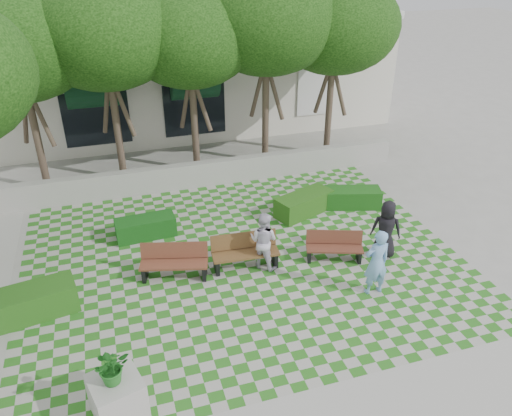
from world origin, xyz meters
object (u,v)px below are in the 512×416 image
object	(u,v)px
bench_east	(334,247)
hedge_east	(353,198)
hedge_west	(31,303)
hedge_midleft	(146,227)
bench_mid	(245,252)
bench_west	(174,262)
planter_front	(116,390)
person_dark	(386,229)
person_white	(264,241)
hedge_midright	(304,204)
person_blue	(376,262)

from	to	relation	value
bench_east	hedge_east	world-z (taller)	bench_east
hedge_west	bench_east	bearing A→B (deg)	0.02
hedge_midleft	bench_mid	bearing A→B (deg)	-44.54
bench_mid	bench_west	xyz separation A→B (m)	(-1.93, 0.12, -0.01)
hedge_east	hedge_west	world-z (taller)	hedge_west
bench_east	bench_mid	world-z (taller)	bench_mid
bench_west	planter_front	bearing A→B (deg)	-98.11
hedge_west	person_dark	bearing A→B (deg)	-1.48
bench_east	hedge_midleft	distance (m)	5.68
person_white	bench_east	bearing A→B (deg)	-144.40
hedge_midright	hedge_midleft	world-z (taller)	hedge_midright
hedge_west	person_blue	xyz separation A→B (m)	(8.29, -1.67, 0.55)
hedge_midright	person_white	size ratio (longest dim) A/B	1.19
hedge_west	person_blue	bearing A→B (deg)	-11.39
hedge_east	person_white	xyz separation A→B (m)	(-3.95, -2.40, 0.51)
bench_west	person_dark	bearing A→B (deg)	7.32
bench_mid	hedge_midleft	world-z (taller)	bench_mid
person_blue	bench_west	bearing A→B (deg)	-25.10
bench_west	hedge_west	xyz separation A→B (m)	(-3.54, -0.53, -0.08)
bench_east	person_blue	xyz separation A→B (m)	(0.32, -1.67, 0.52)
hedge_east	person_white	world-z (taller)	person_white
bench_east	hedge_east	xyz separation A→B (m)	(1.94, 2.67, -0.08)
bench_east	hedge_midleft	bearing A→B (deg)	169.53
hedge_midright	hedge_west	bearing A→B (deg)	-161.61
bench_mid	hedge_west	world-z (taller)	bench_mid
hedge_midright	person_white	distance (m)	3.32
bench_west	person_white	xyz separation A→B (m)	(2.41, -0.27, 0.38)
person_dark	person_white	distance (m)	3.48
bench_west	hedge_midright	size ratio (longest dim) A/B	0.95
hedge_midright	bench_mid	bearing A→B (deg)	-139.46
hedge_midleft	person_blue	world-z (taller)	person_blue
hedge_midright	bench_east	bearing A→B (deg)	-93.96
hedge_midright	person_dark	distance (m)	3.25
hedge_midright	person_blue	bearing A→B (deg)	-88.23
bench_mid	planter_front	bearing A→B (deg)	-128.55
bench_mid	person_dark	world-z (taller)	person_dark
hedge_midleft	hedge_west	bearing A→B (deg)	-137.12
bench_west	person_dark	xyz separation A→B (m)	(5.86, -0.78, 0.41)
person_blue	bench_east	bearing A→B (deg)	-79.29
bench_mid	hedge_east	distance (m)	4.98
planter_front	person_white	xyz separation A→B (m)	(4.15, 3.83, 0.18)
bench_east	person_dark	xyz separation A→B (m)	(1.43, -0.25, 0.46)
bench_west	hedge_midright	distance (m)	5.10
bench_east	bench_west	xyz separation A→B (m)	(-4.42, 0.53, 0.05)
person_blue	person_white	bearing A→B (deg)	-39.89
hedge_east	person_blue	distance (m)	4.67
person_blue	bench_mid	bearing A→B (deg)	-36.74
hedge_midleft	hedge_midright	bearing A→B (deg)	-1.20
bench_mid	person_white	world-z (taller)	person_white
person_dark	person_white	size ratio (longest dim) A/B	1.03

